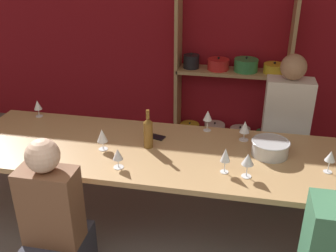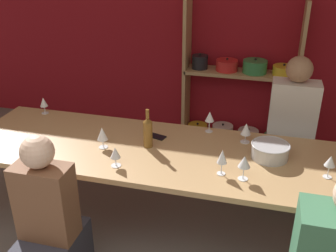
% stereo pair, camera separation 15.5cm
% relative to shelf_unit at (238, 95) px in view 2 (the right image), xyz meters
% --- Properties ---
extents(wall_back_red, '(8.80, 0.06, 2.70)m').
position_rel_shelf_unit_xyz_m(wall_back_red, '(-0.50, 0.20, 0.78)').
color(wall_back_red, maroon).
rests_on(wall_back_red, ground_plane).
extents(shelf_unit, '(1.21, 0.30, 1.59)m').
position_rel_shelf_unit_xyz_m(shelf_unit, '(0.00, 0.00, 0.00)').
color(shelf_unit, tan).
rests_on(shelf_unit, ground_plane).
extents(dining_table, '(3.03, 0.92, 0.72)m').
position_rel_shelf_unit_xyz_m(dining_table, '(-0.38, -1.67, 0.09)').
color(dining_table, tan).
rests_on(dining_table, ground_plane).
extents(mixing_bowl, '(0.27, 0.27, 0.11)m').
position_rel_shelf_unit_xyz_m(mixing_bowl, '(0.36, -1.58, 0.21)').
color(mixing_bowl, '#B7BABC').
rests_on(mixing_bowl, dining_table).
extents(wine_bottle_green, '(0.07, 0.07, 0.30)m').
position_rel_shelf_unit_xyz_m(wine_bottle_green, '(-0.51, -1.64, 0.28)').
color(wine_bottle_green, brown).
rests_on(wine_bottle_green, dining_table).
extents(wine_glass_red_a, '(0.07, 0.07, 0.14)m').
position_rel_shelf_unit_xyz_m(wine_glass_red_a, '(-0.64, -1.96, 0.25)').
color(wine_glass_red_a, white).
rests_on(wine_glass_red_a, dining_table).
extents(wine_glass_red_b, '(0.08, 0.08, 0.16)m').
position_rel_shelf_unit_xyz_m(wine_glass_red_b, '(0.17, -1.39, 0.26)').
color(wine_glass_red_b, white).
rests_on(wine_glass_red_b, dining_table).
extents(wine_glass_empty_a, '(0.07, 0.07, 0.16)m').
position_rel_shelf_unit_xyz_m(wine_glass_empty_a, '(0.73, -1.74, 0.27)').
color(wine_glass_empty_a, white).
rests_on(wine_glass_empty_a, dining_table).
extents(wine_glass_red_c, '(0.07, 0.07, 0.15)m').
position_rel_shelf_unit_xyz_m(wine_glass_red_c, '(-1.58, -1.29, 0.26)').
color(wine_glass_red_c, white).
rests_on(wine_glass_red_c, dining_table).
extents(wine_glass_empty_b, '(0.07, 0.07, 0.17)m').
position_rel_shelf_unit_xyz_m(wine_glass_empty_b, '(-0.12, -1.28, 0.28)').
color(wine_glass_empty_b, white).
rests_on(wine_glass_empty_b, dining_table).
extents(wine_glass_red_d, '(0.08, 0.08, 0.16)m').
position_rel_shelf_unit_xyz_m(wine_glass_red_d, '(-0.83, -1.74, 0.26)').
color(wine_glass_red_d, white).
rests_on(wine_glass_red_d, dining_table).
extents(wine_glass_empty_c, '(0.08, 0.08, 0.17)m').
position_rel_shelf_unit_xyz_m(wine_glass_empty_c, '(0.20, -1.90, 0.28)').
color(wine_glass_empty_c, white).
rests_on(wine_glass_empty_c, dining_table).
extents(wine_glass_white_a, '(0.07, 0.07, 0.18)m').
position_rel_shelf_unit_xyz_m(wine_glass_white_a, '(0.06, -1.88, 0.28)').
color(wine_glass_white_a, white).
rests_on(wine_glass_white_a, dining_table).
extents(cell_phone, '(0.16, 0.11, 0.01)m').
position_rel_shelf_unit_xyz_m(cell_phone, '(-0.50, -1.48, 0.16)').
color(cell_phone, black).
rests_on(cell_phone, dining_table).
extents(person_far_a, '(0.39, 0.49, 1.27)m').
position_rel_shelf_unit_xyz_m(person_far_a, '(0.53, -0.85, -0.10)').
color(person_far_a, '#2D2D38').
rests_on(person_far_a, ground_plane).
extents(person_near_b, '(0.34, 0.43, 1.13)m').
position_rel_shelf_unit_xyz_m(person_near_b, '(-0.92, -2.41, -0.14)').
color(person_near_b, '#2D2D38').
rests_on(person_near_b, ground_plane).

